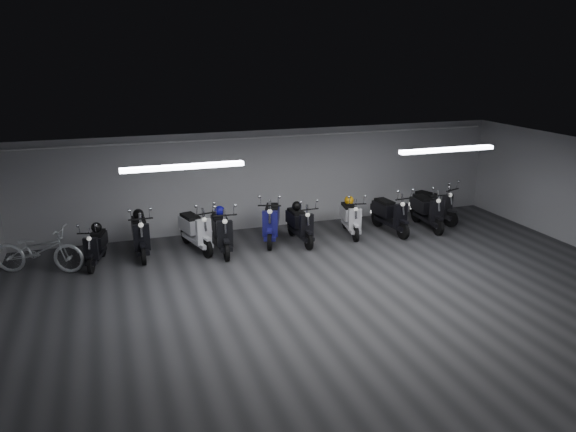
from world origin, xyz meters
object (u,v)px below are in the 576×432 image
object	(u,v)px
scooter_1	(140,229)
scooter_2	(195,224)
scooter_3	(222,225)
scooter_7	(391,208)
scooter_5	(300,219)
bicycle	(38,245)
helmet_4	(297,206)
scooter_0	(95,241)
scooter_8	(428,205)
helmet_0	(96,227)
helmet_1	(220,211)
scooter_9	(434,200)
scooter_6	(351,213)
helmet_2	(138,214)
scooter_4	(271,215)
helmet_3	(349,200)

from	to	relation	value
scooter_1	scooter_2	xyz separation A→B (m)	(1.36, -0.05, -0.00)
scooter_3	scooter_7	distance (m)	4.78
scooter_3	scooter_5	size ratio (longest dim) A/B	1.07
scooter_2	bicycle	xyz separation A→B (m)	(-3.65, -0.31, -0.04)
scooter_3	scooter_7	world-z (taller)	scooter_3
scooter_2	scooter_5	size ratio (longest dim) A/B	1.06
helmet_4	scooter_0	bearing A→B (deg)	-177.87
scooter_8	helmet_0	distance (m)	8.94
bicycle	scooter_2	bearing A→B (deg)	-65.55
scooter_3	scooter_1	bearing A→B (deg)	172.16
scooter_0	helmet_1	size ratio (longest dim) A/B	6.09
scooter_7	helmet_1	distance (m)	4.79
scooter_3	helmet_0	xyz separation A→B (m)	(-2.97, 0.32, 0.15)
helmet_0	helmet_4	xyz separation A→B (m)	(5.07, -0.02, 0.08)
scooter_8	scooter_5	bearing A→B (deg)	-177.04
scooter_9	helmet_1	bearing A→B (deg)	162.30
scooter_3	scooter_6	distance (m)	3.65
scooter_5	scooter_6	distance (m)	1.54
scooter_6	helmet_1	size ratio (longest dim) A/B	6.59
bicycle	scooter_7	bearing A→B (deg)	-70.33
scooter_7	scooter_9	bearing A→B (deg)	9.90
scooter_3	scooter_9	size ratio (longest dim) A/B	1.04
scooter_2	helmet_2	bearing A→B (deg)	152.24
scooter_0	scooter_7	bearing A→B (deg)	13.57
helmet_2	scooter_7	bearing A→B (deg)	-5.22
helmet_0	bicycle	bearing A→B (deg)	-167.25
scooter_1	scooter_5	world-z (taller)	scooter_1
scooter_1	scooter_9	bearing A→B (deg)	0.88
scooter_7	helmet_1	bearing A→B (deg)	171.79
scooter_2	scooter_9	world-z (taller)	scooter_2
helmet_4	scooter_7	bearing A→B (deg)	-5.64
scooter_3	scooter_7	xyz separation A→B (m)	(4.78, 0.03, -0.01)
scooter_4	scooter_9	bearing A→B (deg)	22.36
scooter_2	helmet_3	xyz separation A→B (m)	(4.29, 0.09, 0.23)
scooter_1	helmet_1	xyz separation A→B (m)	(1.98, -0.12, 0.31)
scooter_5	helmet_0	size ratio (longest dim) A/B	7.09
scooter_1	helmet_2	bearing A→B (deg)	90.00
helmet_4	scooter_1	bearing A→B (deg)	178.74
helmet_2	helmet_3	world-z (taller)	helmet_2
bicycle	helmet_1	bearing A→B (deg)	-67.13
scooter_0	scooter_2	size ratio (longest dim) A/B	0.85
scooter_9	helmet_3	world-z (taller)	scooter_9
scooter_5	scooter_6	world-z (taller)	scooter_5
scooter_4	helmet_3	world-z (taller)	scooter_4
scooter_1	scooter_7	bearing A→B (deg)	-2.88
scooter_7	scooter_8	world-z (taller)	scooter_8
bicycle	helmet_3	size ratio (longest dim) A/B	7.89
scooter_3	helmet_0	size ratio (longest dim) A/B	7.62
helmet_0	scooter_7	bearing A→B (deg)	-2.14
scooter_9	scooter_0	bearing A→B (deg)	162.65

